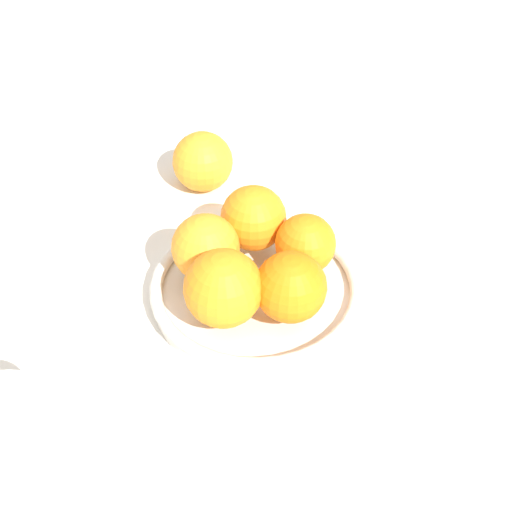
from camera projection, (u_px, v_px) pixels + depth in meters
name	position (u px, v px, depth m)	size (l,w,h in m)	color
ground_plane	(256.00, 298.00, 0.77)	(4.00, 4.00, 0.00)	silver
fruit_bowl	(256.00, 289.00, 0.77)	(0.23, 0.23, 0.03)	silver
orange_pile	(251.00, 258.00, 0.73)	(0.18, 0.18, 0.08)	orange
stray_orange	(203.00, 162.00, 0.90)	(0.08, 0.08, 0.08)	orange
drinking_glass	(15.00, 458.00, 0.56)	(0.08, 0.08, 0.12)	silver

